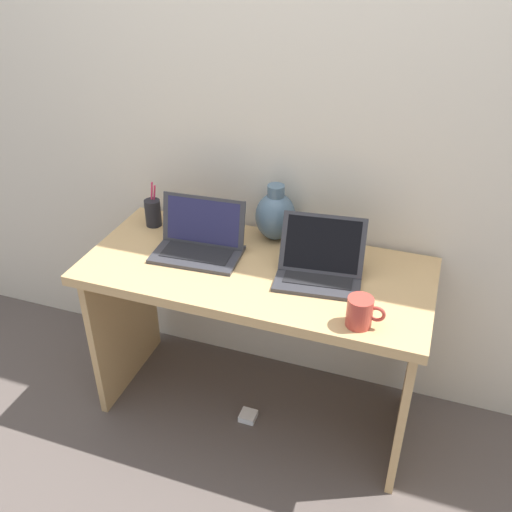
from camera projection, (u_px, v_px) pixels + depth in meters
The scene contains 9 objects.
ground_plane at pixel (256, 406), 2.56m from camera, with size 6.00×6.00×0.00m, color #564C47.
back_wall at pixel (285, 124), 2.20m from camera, with size 4.40×0.04×2.40m, color beige.
desk at pixel (256, 303), 2.25m from camera, with size 1.33×0.60×0.75m.
laptop_left at pixel (200, 239), 2.23m from camera, with size 0.35×0.23×0.21m.
laptop_right at pixel (321, 262), 2.09m from camera, with size 0.34×0.28×0.21m.
green_vase at pixel (275, 215), 2.30m from camera, with size 0.16×0.16×0.24m.
coffee_mug at pixel (360, 312), 1.84m from camera, with size 0.13×0.09×0.11m.
pen_cup at pixel (153, 212), 2.42m from camera, with size 0.07×0.07×0.19m.
power_brick at pixel (248, 416), 2.49m from camera, with size 0.07×0.07×0.03m, color white.
Camera 1 is at (0.60, -1.71, 1.92)m, focal length 39.85 mm.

